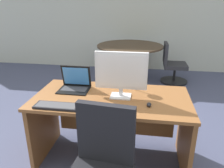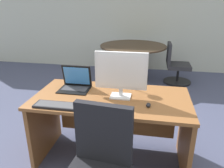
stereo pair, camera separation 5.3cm
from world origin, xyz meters
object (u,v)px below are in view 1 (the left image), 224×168
desk (112,115)px  monitor (121,72)px  laptop (75,82)px  meeting_chair_near (172,67)px  meeting_table (130,54)px  mouse (149,105)px  desk_lamp (125,62)px  keyboard (57,106)px

desk → monitor: (0.09, -0.04, 0.49)m
laptop → meeting_chair_near: (1.29, 2.43, -0.49)m
monitor → laptop: bearing=164.2°
meeting_table → meeting_chair_near: meeting_chair_near is taller
monitor → mouse: bearing=-31.1°
laptop → meeting_chair_near: size_ratio=0.38×
desk_lamp → monitor: bearing=-91.2°
meeting_table → meeting_chair_near: 0.93m
meeting_table → monitor: bearing=-87.6°
desk → monitor: size_ratio=3.08×
desk → laptop: bearing=165.7°
laptop → meeting_table: laptop is taller
monitor → desk_lamp: bearing=88.8°
desk → meeting_table: 2.53m
monitor → mouse: 0.40m
mouse → meeting_table: mouse is taller
mouse → keyboard: bearing=-170.0°
desk_lamp → meeting_chair_near: 2.53m
monitor → mouse: monitor is taller
desk_lamp → meeting_table: (-0.11, 2.30, -0.45)m
desk → keyboard: (-0.45, -0.35, 0.24)m
keyboard → desk_lamp: size_ratio=1.02×
desk → keyboard: 0.62m
desk → meeting_chair_near: bearing=71.0°
desk → laptop: 0.53m
desk → desk_lamp: size_ratio=3.93×
monitor → desk_lamp: (0.01, 0.26, 0.03)m
keyboard → laptop: bearing=86.0°
monitor → desk_lamp: monitor is taller
desk → keyboard: size_ratio=3.86×
keyboard → desk: bearing=37.7°
desk → meeting_table: (-0.02, 2.52, 0.07)m
meeting_table → desk: bearing=-89.6°
monitor → meeting_chair_near: 2.77m
keyboard → desk_lamp: (0.55, 0.57, 0.27)m
desk → monitor: 0.50m
desk_lamp → desk: bearing=-113.3°
monitor → laptop: monitor is taller
mouse → desk_lamp: size_ratio=0.19×
laptop → desk_lamp: desk_lamp is taller
mouse → meeting_table: size_ratio=0.05×
meeting_chair_near → meeting_table: bearing=-179.6°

